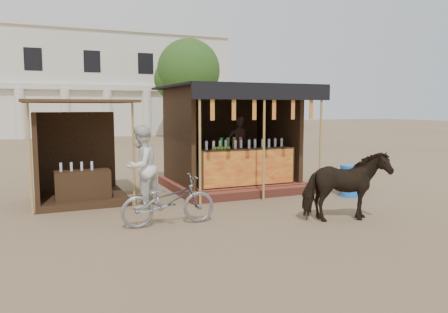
% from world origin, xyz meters
% --- Properties ---
extents(ground, '(120.00, 120.00, 0.00)m').
position_xyz_m(ground, '(0.00, 0.00, 0.00)').
color(ground, '#846B4C').
rests_on(ground, ground).
extents(main_stall, '(3.60, 3.61, 2.78)m').
position_xyz_m(main_stall, '(1.02, 3.36, 1.03)').
color(main_stall, '#964231').
rests_on(main_stall, ground).
extents(secondary_stall, '(2.40, 2.40, 2.38)m').
position_xyz_m(secondary_stall, '(-3.17, 3.24, 0.85)').
color(secondary_stall, '#3B2615').
rests_on(secondary_stall, ground).
extents(cow, '(1.74, 1.05, 1.38)m').
position_xyz_m(cow, '(1.56, -0.74, 0.69)').
color(cow, black).
rests_on(cow, ground).
extents(motorbike, '(1.80, 0.67, 0.94)m').
position_xyz_m(motorbike, '(-1.68, 0.33, 0.47)').
color(motorbike, gray).
rests_on(motorbike, ground).
extents(bystander, '(1.12, 1.10, 1.82)m').
position_xyz_m(bystander, '(-1.81, 2.00, 0.91)').
color(bystander, white).
rests_on(bystander, ground).
extents(blue_barrel, '(0.57, 0.57, 0.78)m').
position_xyz_m(blue_barrel, '(3.27, 1.18, 0.39)').
color(blue_barrel, blue).
rests_on(blue_barrel, ground).
extents(red_crate, '(0.54, 0.56, 0.30)m').
position_xyz_m(red_crate, '(4.03, 2.00, 0.15)').
color(red_crate, maroon).
rests_on(red_crate, ground).
extents(cooler, '(0.65, 0.45, 0.46)m').
position_xyz_m(cooler, '(3.87, 2.60, 0.23)').
color(cooler, '#17682C').
rests_on(cooler, ground).
extents(background_building, '(26.00, 7.45, 8.18)m').
position_xyz_m(background_building, '(-2.00, 29.94, 3.98)').
color(background_building, silver).
rests_on(background_building, ground).
extents(tree, '(4.50, 4.40, 7.00)m').
position_xyz_m(tree, '(5.81, 22.14, 4.63)').
color(tree, '#382314').
rests_on(tree, ground).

